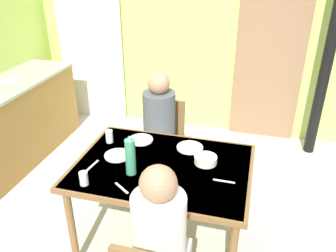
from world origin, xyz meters
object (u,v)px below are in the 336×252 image
person_near_diner (160,232)px  chair_far_diner (163,138)px  person_far_diner (159,118)px  water_bottle_green_near (130,156)px  serving_bowl_center (206,160)px  kitchen_counter (0,132)px  dining_table (163,173)px

person_near_diner → chair_far_diner: bearing=105.3°
person_far_diner → chair_far_diner: bearing=-90.0°
water_bottle_green_near → serving_bowl_center: (0.49, 0.27, -0.12)m
person_far_diner → water_bottle_green_near: size_ratio=2.52×
kitchen_counter → water_bottle_green_near: (1.78, -0.75, 0.44)m
person_far_diner → serving_bowl_center: (0.54, -0.58, -0.00)m
chair_far_diner → water_bottle_green_near: size_ratio=2.85×
person_near_diner → kitchen_counter: bearing=149.2°
chair_far_diner → person_far_diner: person_far_diner is taller
chair_far_diner → water_bottle_green_near: 1.06m
chair_far_diner → water_bottle_green_near: water_bottle_green_near is taller
chair_far_diner → serving_bowl_center: 0.94m
kitchen_counter → dining_table: 2.07m
person_far_diner → kitchen_counter: bearing=3.2°
kitchen_counter → chair_far_diner: (1.74, 0.23, 0.05)m
person_near_diner → serving_bowl_center: person_near_diner is taller
serving_bowl_center → kitchen_counter: bearing=168.0°
water_bottle_green_near → dining_table: bearing=40.3°
person_far_diner → person_near_diner: bearing=106.8°
person_far_diner → water_bottle_green_near: 0.86m
serving_bowl_center → water_bottle_green_near: bearing=-151.2°
kitchen_counter → person_far_diner: 1.77m
kitchen_counter → water_bottle_green_near: 1.99m
chair_far_diner → person_far_diner: (0.00, -0.14, 0.28)m
kitchen_counter → dining_table: bearing=-16.7°
kitchen_counter → water_bottle_green_near: water_bottle_green_near is taller
kitchen_counter → serving_bowl_center: 2.35m
dining_table → water_bottle_green_near: 0.33m
dining_table → water_bottle_green_near: water_bottle_green_near is taller
person_near_diner → serving_bowl_center: size_ratio=4.53×
kitchen_counter → dining_table: (1.97, -0.59, 0.23)m
kitchen_counter → person_far_diner: bearing=3.2°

